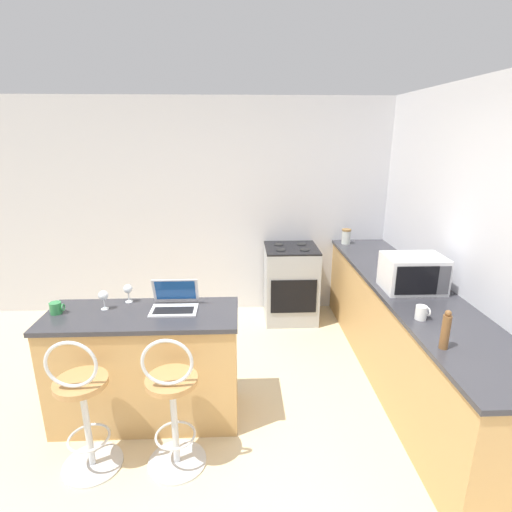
{
  "coord_description": "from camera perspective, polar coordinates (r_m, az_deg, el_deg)",
  "views": [
    {
      "loc": [
        0.16,
        -2.09,
        2.19
      ],
      "look_at": [
        0.32,
        1.74,
        1.0
      ],
      "focal_mm": 28.0,
      "sensor_mm": 36.0,
      "label": 1
    }
  ],
  "objects": [
    {
      "name": "counter_right",
      "position": [
        3.93,
        20.49,
        -10.22
      ],
      "size": [
        0.66,
        3.25,
        0.9
      ],
      "color": "tan",
      "rests_on": "ground_plane"
    },
    {
      "name": "laptop",
      "position": [
        3.13,
        -11.55,
        -6.36
      ],
      "size": [
        0.35,
        0.27,
        0.22
      ],
      "color": "silver",
      "rests_on": "breakfast_bar"
    },
    {
      "name": "wall_back",
      "position": [
        4.92,
        -4.25,
        6.71
      ],
      "size": [
        12.0,
        0.06,
        2.6
      ],
      "color": "silver",
      "rests_on": "ground_plane"
    },
    {
      "name": "mug_white",
      "position": [
        3.13,
        22.58,
        -7.47
      ],
      "size": [
        0.1,
        0.08,
        0.1
      ],
      "color": "white",
      "rests_on": "counter_right"
    },
    {
      "name": "breakfast_bar",
      "position": [
        3.33,
        -15.41,
        -14.92
      ],
      "size": [
        1.44,
        0.57,
        0.9
      ],
      "color": "tan",
      "rests_on": "ground_plane"
    },
    {
      "name": "stove_range",
      "position": [
        4.85,
        4.95,
        -3.9
      ],
      "size": [
        0.62,
        0.61,
        0.91
      ],
      "color": "#9EA3A8",
      "rests_on": "ground_plane"
    },
    {
      "name": "microwave",
      "position": [
        3.63,
        21.53,
        -2.3
      ],
      "size": [
        0.49,
        0.36,
        0.3
      ],
      "color": "silver",
      "rests_on": "counter_right"
    },
    {
      "name": "wine_glass_short",
      "position": [
        3.3,
        -17.82,
        -4.58
      ],
      "size": [
        0.07,
        0.07,
        0.15
      ],
      "color": "silver",
      "rests_on": "breakfast_bar"
    },
    {
      "name": "pepper_mill",
      "position": [
        2.75,
        25.47,
        -9.57
      ],
      "size": [
        0.05,
        0.05,
        0.26
      ],
      "color": "brown",
      "rests_on": "counter_right"
    },
    {
      "name": "ground_plane",
      "position": [
        3.03,
        -5.41,
        -29.18
      ],
      "size": [
        20.0,
        20.0,
        0.0
      ],
      "primitive_type": "plane",
      "color": "beige"
    },
    {
      "name": "wine_glass_tall",
      "position": [
        3.23,
        -20.97,
        -5.35
      ],
      "size": [
        0.07,
        0.07,
        0.15
      ],
      "color": "silver",
      "rests_on": "breakfast_bar"
    },
    {
      "name": "mug_green",
      "position": [
        3.33,
        -26.65,
        -6.66
      ],
      "size": [
        0.1,
        0.08,
        0.09
      ],
      "color": "#338447",
      "rests_on": "breakfast_bar"
    },
    {
      "name": "storage_jar",
      "position": [
        4.94,
        12.76,
        2.75
      ],
      "size": [
        0.11,
        0.11,
        0.18
      ],
      "color": "silver",
      "rests_on": "counter_right"
    },
    {
      "name": "bar_stool_near",
      "position": [
        2.99,
        -23.42,
        -19.4
      ],
      "size": [
        0.4,
        0.4,
        1.01
      ],
      "color": "silver",
      "rests_on": "ground_plane"
    },
    {
      "name": "bar_stool_far",
      "position": [
        2.85,
        -11.79,
        -20.29
      ],
      "size": [
        0.4,
        0.4,
        1.01
      ],
      "color": "silver",
      "rests_on": "ground_plane"
    }
  ]
}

